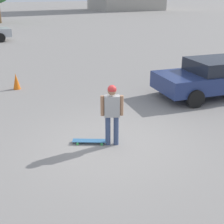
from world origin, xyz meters
TOP-DOWN VIEW (x-y plane):
  - ground_plane at (0.00, 0.00)m, footprint 220.00×220.00m
  - person at (0.00, 0.00)m, footprint 0.55×0.32m
  - skateboard at (0.52, -0.27)m, footprint 0.93×0.58m
  - car_parked_near at (-5.10, -2.36)m, footprint 4.40×2.26m
  - traffic_cone at (1.75, -6.04)m, footprint 0.29×0.29m

SIDE VIEW (x-z plane):
  - ground_plane at x=0.00m, z-range 0.00..0.00m
  - skateboard at x=0.52m, z-range 0.03..0.11m
  - traffic_cone at x=1.75m, z-range 0.00..0.65m
  - car_parked_near at x=-5.10m, z-range 0.03..1.43m
  - person at x=0.00m, z-range 0.17..1.79m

